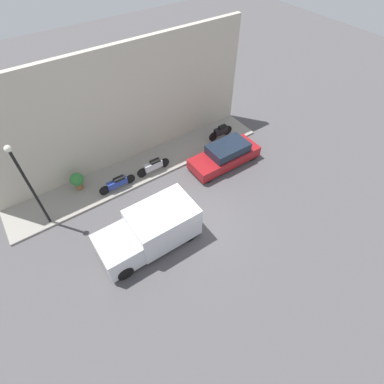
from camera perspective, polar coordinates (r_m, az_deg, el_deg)
The scene contains 10 objects.
ground_plane at distance 14.98m, azimuth -0.27°, elevation -6.22°, with size 60.00×60.00×0.00m, color #514F51.
sidewalk at distance 17.89m, azimuth -9.34°, elevation 4.62°, with size 2.42×15.31×0.11m.
building_facade at distance 16.95m, azimuth -12.96°, elevation 15.23°, with size 0.30×15.31×6.61m.
parked_car at distance 17.72m, azimuth 6.36°, elevation 7.03°, with size 1.64×4.26×1.32m.
delivery_van at distance 13.75m, azimuth -8.08°, elevation -7.26°, with size 2.08×4.59×1.87m.
motorcycle_blue at distance 16.63m, azimuth -14.01°, elevation 1.67°, with size 0.30×2.07×0.71m.
motorcycle_black at distance 19.59m, azimuth 5.50°, elevation 11.39°, with size 0.30×1.78×0.84m.
scooter_silver at distance 17.19m, azimuth -7.36°, elevation 4.96°, with size 0.30×2.04×0.78m.
streetlamp at distance 14.58m, azimuth -29.03°, elevation 1.99°, with size 0.29×0.29×4.78m.
potted_plant at distance 17.10m, azimuth -21.05°, elevation 2.10°, with size 0.73×0.73×1.04m.
Camera 1 is at (-7.28, 4.95, 12.13)m, focal length 28.00 mm.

